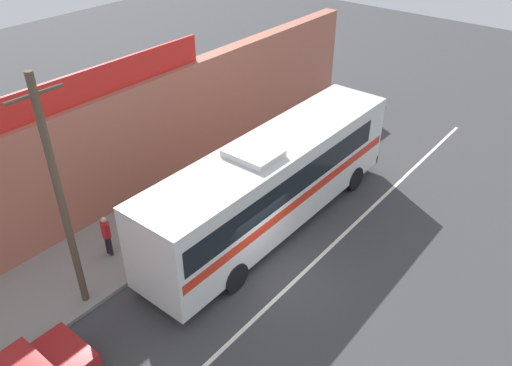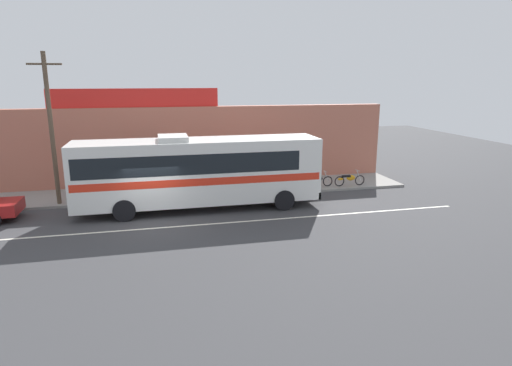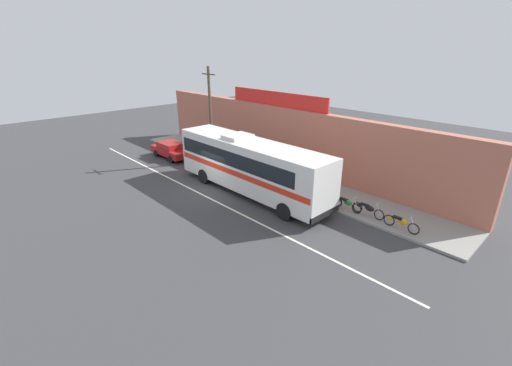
# 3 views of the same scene
# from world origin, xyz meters

# --- Properties ---
(ground_plane) EXTENTS (70.00, 70.00, 0.00)m
(ground_plane) POSITION_xyz_m (0.00, 0.00, 0.00)
(ground_plane) COLOR #3A3A3D
(sidewalk_slab) EXTENTS (30.00, 3.60, 0.14)m
(sidewalk_slab) POSITION_xyz_m (0.00, 5.20, 0.07)
(sidewalk_slab) COLOR gray
(sidewalk_slab) RESTS_ON ground_plane
(storefront_facade) EXTENTS (30.00, 0.70, 4.80)m
(storefront_facade) POSITION_xyz_m (0.00, 7.35, 2.40)
(storefront_facade) COLOR #B26651
(storefront_facade) RESTS_ON ground_plane
(storefront_billboard) EXTENTS (9.80, 0.12, 1.10)m
(storefront_billboard) POSITION_xyz_m (-0.73, 7.35, 5.35)
(storefront_billboard) COLOR red
(storefront_billboard) RESTS_ON storefront_facade
(road_center_stripe) EXTENTS (30.00, 0.14, 0.01)m
(road_center_stripe) POSITION_xyz_m (0.00, -0.80, 0.00)
(road_center_stripe) COLOR silver
(road_center_stripe) RESTS_ON ground_plane
(intercity_bus) EXTENTS (12.10, 2.66, 3.78)m
(intercity_bus) POSITION_xyz_m (2.25, 1.72, 2.07)
(intercity_bus) COLOR silver
(intercity_bus) RESTS_ON ground_plane
(parked_car) EXTENTS (4.28, 1.88, 1.37)m
(parked_car) POSITION_xyz_m (-8.24, 2.03, 0.74)
(parked_car) COLOR maroon
(parked_car) RESTS_ON ground_plane
(utility_pole) EXTENTS (1.60, 0.22, 7.61)m
(utility_pole) POSITION_xyz_m (-4.74, 3.87, 4.08)
(utility_pole) COLOR brown
(utility_pole) RESTS_ON sidewalk_slab
(motorcycle_black) EXTENTS (1.94, 0.56, 0.94)m
(motorcycle_black) POSITION_xyz_m (11.58, 3.94, 0.57)
(motorcycle_black) COLOR black
(motorcycle_black) RESTS_ON sidewalk_slab
(motorcycle_blue) EXTENTS (1.97, 0.56, 0.94)m
(motorcycle_blue) POSITION_xyz_m (9.56, 4.13, 0.57)
(motorcycle_blue) COLOR black
(motorcycle_blue) RESTS_ON sidewalk_slab
(motorcycle_red) EXTENTS (1.93, 0.56, 0.94)m
(motorcycle_red) POSITION_xyz_m (8.29, 3.92, 0.57)
(motorcycle_red) COLOR black
(motorcycle_red) RESTS_ON sidewalk_slab
(motorcycle_orange) EXTENTS (1.89, 0.56, 0.94)m
(motorcycle_orange) POSITION_xyz_m (7.03, 3.93, 0.57)
(motorcycle_orange) COLOR black
(motorcycle_orange) RESTS_ON sidewalk_slab
(pedestrian_near_shop) EXTENTS (0.30, 0.48, 1.62)m
(pedestrian_near_shop) POSITION_xyz_m (-2.88, 5.03, 1.07)
(pedestrian_near_shop) COLOR black
(pedestrian_near_shop) RESTS_ON sidewalk_slab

